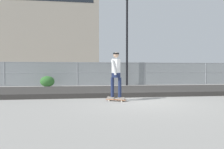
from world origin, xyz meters
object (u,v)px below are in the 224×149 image
at_px(street_lamp, 127,30).
at_px(parked_car_mid, 128,74).
at_px(shrub_left, 47,81).
at_px(skateboard, 116,100).
at_px(skater, 116,72).
at_px(parked_car_near, 64,74).

height_order(street_lamp, parked_car_mid, street_lamp).
bearing_deg(shrub_left, skateboard, -61.61).
bearing_deg(skater, parked_car_mid, 75.98).
bearing_deg(shrub_left, street_lamp, 6.53).
relative_size(skateboard, parked_car_mid, 0.18).
bearing_deg(street_lamp, parked_car_mid, 77.39).
xyz_separation_m(skateboard, street_lamp, (2.09, 7.96, 4.34)).
bearing_deg(parked_car_near, skater, -74.62).
xyz_separation_m(skateboard, shrub_left, (-3.93, 7.27, 0.33)).
distance_m(street_lamp, parked_car_mid, 5.31).
height_order(street_lamp, shrub_left, street_lamp).
distance_m(street_lamp, parked_car_near, 7.44).
height_order(skateboard, parked_car_mid, parked_car_mid).
relative_size(parked_car_near, shrub_left, 4.41).
bearing_deg(skateboard, street_lamp, 75.31).
xyz_separation_m(skater, parked_car_near, (-3.23, 11.76, -0.28)).
relative_size(street_lamp, shrub_left, 7.01).
distance_m(skater, parked_car_mid, 12.17).
xyz_separation_m(parked_car_mid, shrub_left, (-6.88, -4.54, -0.45)).
relative_size(skater, parked_car_mid, 0.40).
xyz_separation_m(parked_car_near, shrub_left, (-0.70, -4.49, -0.45)).
distance_m(skateboard, skater, 1.06).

